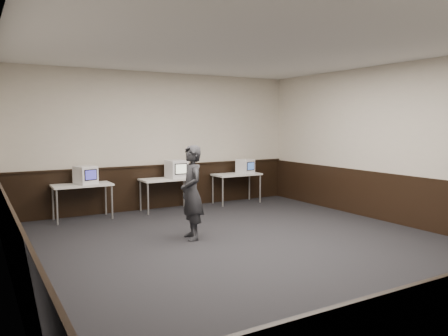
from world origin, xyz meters
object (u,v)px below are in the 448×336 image
at_px(person, 192,192).
at_px(desk_center, 167,181).
at_px(desk_left, 82,187).
at_px(desk_right, 237,176).
at_px(emac_center, 176,169).
at_px(emac_left, 86,175).
at_px(emac_right, 245,166).

bearing_deg(person, desk_center, 174.86).
bearing_deg(desk_left, desk_center, 0.00).
height_order(desk_right, emac_center, emac_center).
height_order(desk_left, emac_left, emac_left).
distance_m(emac_center, person, 2.64).
xyz_separation_m(desk_center, emac_center, (0.23, -0.03, 0.28)).
bearing_deg(emac_right, desk_left, 165.58).
height_order(desk_center, emac_right, emac_right).
bearing_deg(emac_center, desk_center, 167.94).
distance_m(desk_center, desk_right, 1.90).
relative_size(desk_right, emac_center, 2.52).
distance_m(desk_left, desk_center, 1.90).
bearing_deg(desk_left, emac_center, -0.86).
distance_m(desk_right, emac_right, 0.35).
distance_m(desk_right, emac_center, 1.69).
relative_size(desk_right, emac_right, 2.69).
relative_size(desk_left, emac_center, 2.52).
distance_m(desk_left, emac_left, 0.27).
relative_size(desk_right, person, 0.73).
distance_m(emac_center, emac_right, 1.90).
bearing_deg(emac_center, emac_left, 175.59).
bearing_deg(person, desk_left, -144.77).
relative_size(desk_center, person, 0.73).
distance_m(desk_left, person, 2.86).
bearing_deg(emac_right, desk_right, 158.80).
bearing_deg(person, emac_center, 169.74).
height_order(desk_left, emac_right, emac_right).
height_order(desk_left, desk_center, same).
xyz_separation_m(desk_center, person, (-0.59, -2.54, 0.14)).
xyz_separation_m(desk_left, emac_center, (2.13, -0.03, 0.28)).
bearing_deg(desk_left, emac_left, -20.79).
relative_size(desk_left, person, 0.73).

